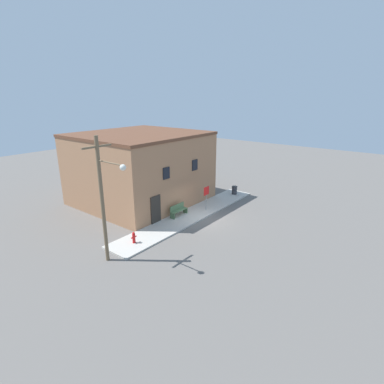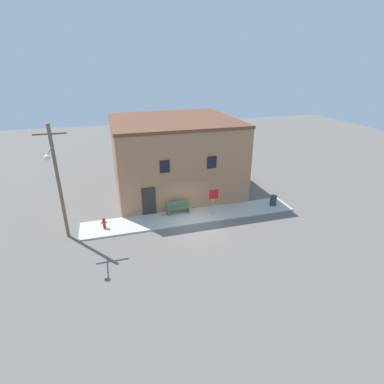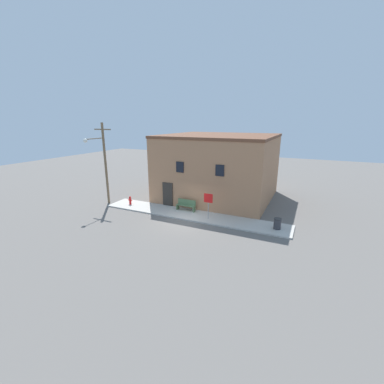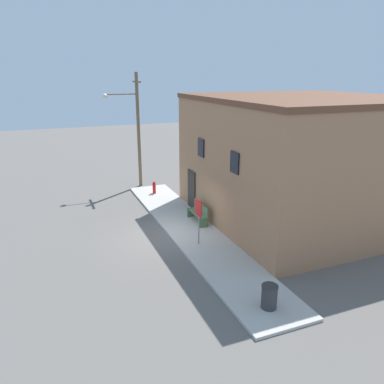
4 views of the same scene
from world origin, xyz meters
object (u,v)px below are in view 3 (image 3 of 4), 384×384
Objects in this scene: fire_hydrant at (130,200)px; bench at (186,205)px; stop_sign at (208,201)px; utility_pole at (104,160)px; trash_bin at (277,224)px.

fire_hydrant is 5.37m from bench.
stop_sign is 1.23× the size of bench.
utility_pole reaches higher than bench.
utility_pole is at bearing -171.02° from bench.
utility_pole is at bearing -178.90° from stop_sign.
utility_pole is (-15.14, -0.46, 3.56)m from trash_bin.
trash_bin reaches higher than fire_hydrant.
bench is at bearing 7.83° from fire_hydrant.
fire_hydrant is at bearing 11.64° from utility_pole.
stop_sign is at bearing -22.78° from bench.
fire_hydrant is 12.85m from trash_bin.
fire_hydrant is 7.80m from stop_sign.
utility_pole reaches higher than trash_bin.
utility_pole reaches higher than fire_hydrant.
fire_hydrant is 0.46× the size of bench.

